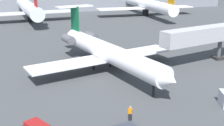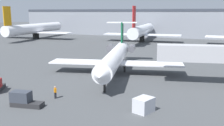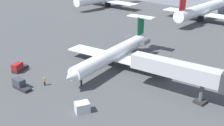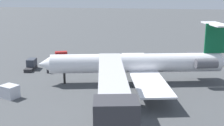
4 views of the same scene
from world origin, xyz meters
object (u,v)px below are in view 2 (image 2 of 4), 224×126
object	(u,v)px
baggage_tug_lead	(24,100)
ground_crew_marshaller	(55,92)
jet_bridge	(223,54)
cargo_container_uld	(144,105)
regional_jet	(116,57)
parked_airliner_west_mid	(142,31)
parked_airliner_west_end	(35,29)

from	to	relation	value
baggage_tug_lead	ground_crew_marshaller	bearing A→B (deg)	65.23
jet_bridge	ground_crew_marshaller	world-z (taller)	jet_bridge
jet_bridge	cargo_container_uld	size ratio (longest dim) A/B	6.88
regional_jet	ground_crew_marshaller	distance (m)	16.92
ground_crew_marshaller	cargo_container_uld	size ratio (longest dim) A/B	0.63
ground_crew_marshaller	cargo_container_uld	bearing A→B (deg)	-0.48
ground_crew_marshaller	parked_airliner_west_mid	world-z (taller)	parked_airliner_west_mid
parked_airliner_west_end	parked_airliner_west_mid	size ratio (longest dim) A/B	1.10
jet_bridge	parked_airliner_west_end	distance (m)	88.62
ground_crew_marshaller	baggage_tug_lead	bearing A→B (deg)	-114.77
jet_bridge	baggage_tug_lead	bearing A→B (deg)	-138.77
regional_jet	ground_crew_marshaller	xyz separation A→B (m)	(-2.09, -16.63, -2.34)
jet_bridge	baggage_tug_lead	xyz separation A→B (m)	(-22.51, -19.72, -4.11)
jet_bridge	regional_jet	bearing A→B (deg)	177.16
jet_bridge	baggage_tug_lead	distance (m)	30.21
baggage_tug_lead	parked_airliner_west_end	world-z (taller)	parked_airliner_west_end
regional_jet	baggage_tug_lead	distance (m)	21.15
cargo_container_uld	parked_airliner_west_end	size ratio (longest dim) A/B	0.07
baggage_tug_lead	cargo_container_uld	world-z (taller)	baggage_tug_lead
baggage_tug_lead	parked_airliner_west_mid	size ratio (longest dim) A/B	0.12
jet_bridge	ground_crew_marshaller	bearing A→B (deg)	-142.75
ground_crew_marshaller	baggage_tug_lead	xyz separation A→B (m)	(-1.85, -4.01, -0.02)
jet_bridge	cargo_container_uld	xyz separation A→B (m)	(-8.30, -15.81, -4.08)
baggage_tug_lead	cargo_container_uld	distance (m)	14.74
regional_jet	parked_airliner_west_end	xyz separation A→B (m)	(-56.21, 46.64, 1.15)
cargo_container_uld	parked_airliner_west_end	bearing A→B (deg)	136.37
baggage_tug_lead	parked_airliner_west_end	size ratio (longest dim) A/B	0.11
regional_jet	parked_airliner_west_mid	size ratio (longest dim) A/B	0.85
cargo_container_uld	parked_airliner_west_mid	bearing A→B (deg)	106.35
regional_jet	parked_airliner_west_mid	distance (m)	54.11
jet_bridge	baggage_tug_lead	world-z (taller)	jet_bridge
jet_bridge	cargo_container_uld	bearing A→B (deg)	-117.69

